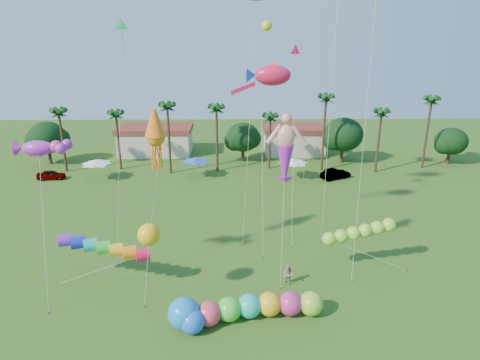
{
  "coord_description": "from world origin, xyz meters",
  "views": [
    {
      "loc": [
        -0.5,
        -22.37,
        20.38
      ],
      "look_at": [
        0.0,
        10.0,
        9.0
      ],
      "focal_mm": 32.0,
      "sensor_mm": 36.0,
      "label": 1
    }
  ],
  "objects_px": {
    "spectator_b": "(288,275)",
    "caterpillar_inflatable": "(241,308)",
    "car_b": "(335,174)",
    "blue_ball": "(192,321)",
    "car_a": "(51,175)"
  },
  "relations": [
    {
      "from": "spectator_b",
      "to": "blue_ball",
      "type": "height_order",
      "value": "blue_ball"
    },
    {
      "from": "car_b",
      "to": "caterpillar_inflatable",
      "type": "xyz_separation_m",
      "value": [
        -14.23,
        -31.74,
        0.26
      ]
    },
    {
      "from": "caterpillar_inflatable",
      "to": "blue_ball",
      "type": "relative_size",
      "value": 6.39
    },
    {
      "from": "spectator_b",
      "to": "caterpillar_inflatable",
      "type": "height_order",
      "value": "caterpillar_inflatable"
    },
    {
      "from": "car_a",
      "to": "spectator_b",
      "type": "xyz_separation_m",
      "value": [
        30.9,
        -27.49,
        0.23
      ]
    },
    {
      "from": "caterpillar_inflatable",
      "to": "blue_ball",
      "type": "height_order",
      "value": "caterpillar_inflatable"
    },
    {
      "from": "car_b",
      "to": "spectator_b",
      "type": "relative_size",
      "value": 2.5
    },
    {
      "from": "blue_ball",
      "to": "caterpillar_inflatable",
      "type": "bearing_deg",
      "value": 20.71
    },
    {
      "from": "caterpillar_inflatable",
      "to": "car_a",
      "type": "bearing_deg",
      "value": 120.54
    },
    {
      "from": "car_b",
      "to": "caterpillar_inflatable",
      "type": "relative_size",
      "value": 0.38
    },
    {
      "from": "spectator_b",
      "to": "car_b",
      "type": "bearing_deg",
      "value": 103.54
    },
    {
      "from": "spectator_b",
      "to": "car_a",
      "type": "bearing_deg",
      "value": 172.44
    },
    {
      "from": "spectator_b",
      "to": "blue_ball",
      "type": "relative_size",
      "value": 0.98
    },
    {
      "from": "car_b",
      "to": "blue_ball",
      "type": "relative_size",
      "value": 2.44
    },
    {
      "from": "car_a",
      "to": "blue_ball",
      "type": "relative_size",
      "value": 2.13
    }
  ]
}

